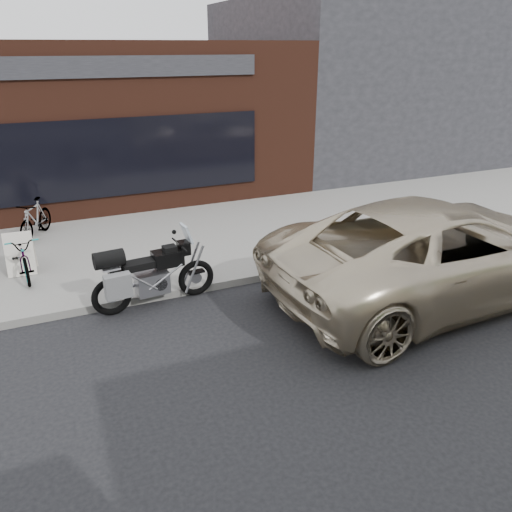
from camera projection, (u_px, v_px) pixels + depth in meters
name	position (u px, v px, depth m)	size (l,w,h in m)	color
ground	(312.00, 425.00, 6.25)	(120.00, 120.00, 0.00)	black
near_sidewalk	(172.00, 237.00, 12.15)	(44.00, 6.00, 0.15)	gray
storefront	(56.00, 115.00, 16.49)	(14.00, 10.07, 4.50)	#4C2518
neighbour_building	(363.00, 81.00, 20.54)	(10.00, 10.00, 6.00)	#27272C
motorcycle	(147.00, 275.00, 8.84)	(2.29, 0.88, 1.45)	black
minivan	(437.00, 250.00, 9.17)	(3.02, 6.55, 1.82)	beige
bicycle_front	(23.00, 254.00, 9.80)	(0.59, 1.69, 0.89)	gray
bicycle_rear	(35.00, 219.00, 11.74)	(0.43, 1.52, 0.91)	gray
sandwich_sign	(20.00, 252.00, 9.93)	(0.56, 0.52, 0.85)	white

